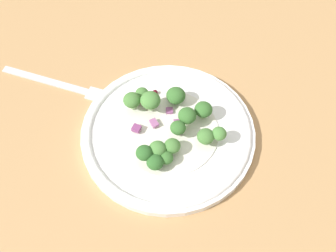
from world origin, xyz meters
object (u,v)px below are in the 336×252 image
broccoli_floret_0 (219,134)px  broccoli_floret_1 (166,158)px  fork (62,85)px  plate (168,133)px  broccoli_floret_2 (178,128)px

broccoli_floret_0 → broccoli_floret_1: (0.54, -8.15, -0.70)cm
broccoli_floret_0 → fork: size_ratio=0.14×
plate → fork: (-15.03, -12.32, -0.61)cm
broccoli_floret_0 → fork: (-19.18, -18.38, -2.99)cm
fork → broccoli_floret_1: bearing=27.4°
plate → broccoli_floret_2: broccoli_floret_2 is taller
plate → broccoli_floret_1: broccoli_floret_1 is taller
broccoli_floret_0 → broccoli_floret_2: (-2.98, -5.00, 0.03)cm
plate → fork: plate is taller
broccoli_floret_0 → broccoli_floret_2: 5.82cm
plate → broccoli_floret_0: 7.72cm
fork → broccoli_floret_2: bearing=39.6°
plate → fork: size_ratio=1.66×
broccoli_floret_0 → broccoli_floret_2: size_ratio=0.94×
broccoli_floret_2 → fork: (-16.20, -13.38, -3.02)cm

